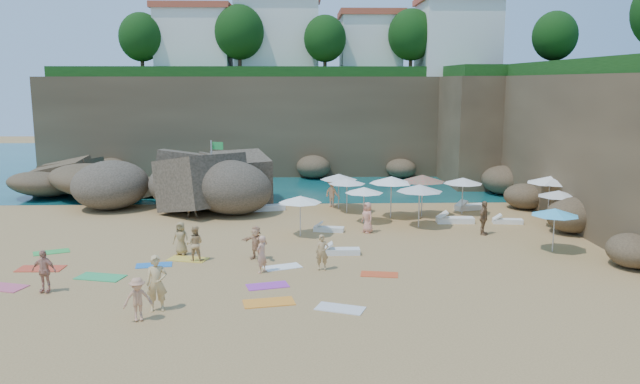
{
  "coord_description": "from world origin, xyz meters",
  "views": [
    {
      "loc": [
        1.05,
        -28.71,
        7.66
      ],
      "look_at": [
        2.0,
        3.0,
        2.0
      ],
      "focal_mm": 35.0,
      "sensor_mm": 36.0,
      "label": 1
    }
  ],
  "objects_px": {
    "parasol_0": "(364,190)",
    "person_stand_0": "(157,283)",
    "person_stand_1": "(195,244)",
    "rock_outcrop": "(181,207)",
    "person_stand_2": "(333,193)",
    "parasol_1": "(347,181)",
    "person_stand_4": "(367,217)",
    "person_stand_5": "(192,201)",
    "flag_pole": "(214,164)",
    "lounger_0": "(268,208)",
    "person_stand_6": "(262,254)",
    "parasol_2": "(339,177)",
    "person_stand_3": "(484,218)"
  },
  "relations": [
    {
      "from": "parasol_1",
      "to": "lounger_0",
      "type": "xyz_separation_m",
      "value": [
        -4.69,
        0.77,
        -1.73
      ]
    },
    {
      "from": "flag_pole",
      "to": "person_stand_4",
      "type": "height_order",
      "value": "flag_pole"
    },
    {
      "from": "person_stand_3",
      "to": "flag_pole",
      "type": "bearing_deg",
      "value": 95.64
    },
    {
      "from": "rock_outcrop",
      "to": "person_stand_1",
      "type": "height_order",
      "value": "rock_outcrop"
    },
    {
      "from": "person_stand_0",
      "to": "person_stand_1",
      "type": "relative_size",
      "value": 1.25
    },
    {
      "from": "person_stand_3",
      "to": "person_stand_6",
      "type": "relative_size",
      "value": 1.13
    },
    {
      "from": "lounger_0",
      "to": "person_stand_5",
      "type": "relative_size",
      "value": 1.06
    },
    {
      "from": "person_stand_4",
      "to": "person_stand_6",
      "type": "distance_m",
      "value": 8.29
    },
    {
      "from": "parasol_1",
      "to": "person_stand_1",
      "type": "height_order",
      "value": "parasol_1"
    },
    {
      "from": "flag_pole",
      "to": "person_stand_5",
      "type": "relative_size",
      "value": 2.15
    },
    {
      "from": "parasol_2",
      "to": "person_stand_6",
      "type": "distance_m",
      "value": 13.46
    },
    {
      "from": "rock_outcrop",
      "to": "parasol_2",
      "type": "xyz_separation_m",
      "value": [
        9.68,
        -0.73,
        1.94
      ]
    },
    {
      "from": "parasol_2",
      "to": "person_stand_4",
      "type": "distance_m",
      "value": 6.42
    },
    {
      "from": "person_stand_0",
      "to": "person_stand_2",
      "type": "distance_m",
      "value": 18.75
    },
    {
      "from": "person_stand_5",
      "to": "flag_pole",
      "type": "bearing_deg",
      "value": 66.21
    },
    {
      "from": "flag_pole",
      "to": "person_stand_1",
      "type": "distance_m",
      "value": 12.3
    },
    {
      "from": "flag_pole",
      "to": "person_stand_6",
      "type": "xyz_separation_m",
      "value": [
        3.77,
        -13.88,
        -1.83
      ]
    },
    {
      "from": "lounger_0",
      "to": "person_stand_6",
      "type": "distance_m",
      "value": 12.37
    },
    {
      "from": "parasol_0",
      "to": "parasol_1",
      "type": "distance_m",
      "value": 2.83
    },
    {
      "from": "rock_outcrop",
      "to": "parasol_1",
      "type": "height_order",
      "value": "parasol_1"
    },
    {
      "from": "person_stand_1",
      "to": "person_stand_6",
      "type": "height_order",
      "value": "person_stand_1"
    },
    {
      "from": "person_stand_1",
      "to": "person_stand_2",
      "type": "xyz_separation_m",
      "value": [
        6.52,
        11.55,
        0.11
      ]
    },
    {
      "from": "parasol_1",
      "to": "person_stand_4",
      "type": "height_order",
      "value": "parasol_1"
    },
    {
      "from": "parasol_1",
      "to": "person_stand_3",
      "type": "distance_m",
      "value": 8.64
    },
    {
      "from": "flag_pole",
      "to": "person_stand_0",
      "type": "bearing_deg",
      "value": -88.37
    },
    {
      "from": "flag_pole",
      "to": "person_stand_2",
      "type": "bearing_deg",
      "value": -4.66
    },
    {
      "from": "flag_pole",
      "to": "person_stand_2",
      "type": "distance_m",
      "value": 7.53
    },
    {
      "from": "person_stand_2",
      "to": "person_stand_4",
      "type": "bearing_deg",
      "value": 150.81
    },
    {
      "from": "person_stand_3",
      "to": "lounger_0",
      "type": "bearing_deg",
      "value": 94.47
    },
    {
      "from": "person_stand_3",
      "to": "person_stand_2",
      "type": "bearing_deg",
      "value": 78.94
    },
    {
      "from": "parasol_2",
      "to": "person_stand_2",
      "type": "relative_size",
      "value": 1.27
    },
    {
      "from": "flag_pole",
      "to": "person_stand_0",
      "type": "relative_size",
      "value": 2.11
    },
    {
      "from": "flag_pole",
      "to": "parasol_2",
      "type": "distance_m",
      "value": 7.75
    },
    {
      "from": "lounger_0",
      "to": "person_stand_6",
      "type": "xyz_separation_m",
      "value": [
        0.4,
        -12.35,
        0.61
      ]
    },
    {
      "from": "person_stand_1",
      "to": "person_stand_5",
      "type": "relative_size",
      "value": 0.82
    },
    {
      "from": "person_stand_4",
      "to": "parasol_1",
      "type": "bearing_deg",
      "value": 159.55
    },
    {
      "from": "flag_pole",
      "to": "person_stand_1",
      "type": "relative_size",
      "value": 2.63
    },
    {
      "from": "person_stand_0",
      "to": "person_stand_6",
      "type": "relative_size",
      "value": 1.26
    },
    {
      "from": "rock_outcrop",
      "to": "person_stand_2",
      "type": "distance_m",
      "value": 9.39
    },
    {
      "from": "parasol_1",
      "to": "rock_outcrop",
      "type": "bearing_deg",
      "value": 168.87
    },
    {
      "from": "person_stand_1",
      "to": "parasol_0",
      "type": "bearing_deg",
      "value": -134.67
    },
    {
      "from": "person_stand_4",
      "to": "person_stand_5",
      "type": "distance_m",
      "value": 10.32
    },
    {
      "from": "parasol_1",
      "to": "person_stand_1",
      "type": "bearing_deg",
      "value": -126.43
    },
    {
      "from": "parasol_0",
      "to": "person_stand_0",
      "type": "height_order",
      "value": "parasol_0"
    },
    {
      "from": "person_stand_2",
      "to": "lounger_0",
      "type": "bearing_deg",
      "value": 61.8
    },
    {
      "from": "parasol_2",
      "to": "person_stand_5",
      "type": "bearing_deg",
      "value": -164.2
    },
    {
      "from": "parasol_2",
      "to": "lounger_0",
      "type": "height_order",
      "value": "parasol_2"
    },
    {
      "from": "rock_outcrop",
      "to": "parasol_0",
      "type": "xyz_separation_m",
      "value": [
        10.83,
        -4.72,
        1.82
      ]
    },
    {
      "from": "person_stand_2",
      "to": "person_stand_6",
      "type": "distance_m",
      "value": 13.74
    },
    {
      "from": "rock_outcrop",
      "to": "person_stand_0",
      "type": "xyz_separation_m",
      "value": [
        2.55,
        -17.76,
        0.97
      ]
    }
  ]
}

